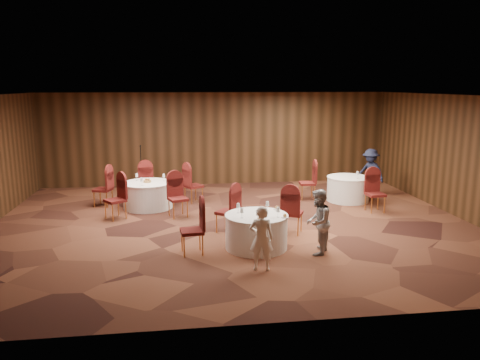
{
  "coord_description": "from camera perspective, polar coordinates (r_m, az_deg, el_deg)",
  "views": [
    {
      "loc": [
        -1.33,
        -11.23,
        3.46
      ],
      "look_at": [
        0.2,
        0.2,
        1.1
      ],
      "focal_mm": 35.0,
      "sensor_mm": 36.0,
      "label": 1
    }
  ],
  "objects": [
    {
      "name": "table_right",
      "position": [
        14.48,
        13.02,
        -1.04
      ],
      "size": [
        1.27,
        1.27,
        0.74
      ],
      "color": "white",
      "rests_on": "ground"
    },
    {
      "name": "tabletop_main",
      "position": [
        9.87,
        2.95,
        -3.82
      ],
      "size": [
        1.03,
        1.04,
        0.22
      ],
      "color": "silver",
      "rests_on": "table_main"
    },
    {
      "name": "mic_stand",
      "position": [
        15.37,
        -11.89,
        0.04
      ],
      "size": [
        0.24,
        0.24,
        1.57
      ],
      "color": "black",
      "rests_on": "ground"
    },
    {
      "name": "tabletop_right",
      "position": [
        14.2,
        14.15,
        0.82
      ],
      "size": [
        0.08,
        0.08,
        0.22
      ],
      "color": "silver",
      "rests_on": "table_right"
    },
    {
      "name": "chairs_left",
      "position": [
        13.55,
        -11.22,
        -1.28
      ],
      "size": [
        3.29,
        2.89,
        1.0
      ],
      "color": "#430D0D",
      "rests_on": "ground"
    },
    {
      "name": "woman_a",
      "position": [
        8.84,
        2.62,
        -7.12
      ],
      "size": [
        0.51,
        0.38,
        1.26
      ],
      "primitive_type": "imported",
      "rotation": [
        0.0,
        0.0,
        2.96
      ],
      "color": "white",
      "rests_on": "ground"
    },
    {
      "name": "woman_b",
      "position": [
        9.79,
        9.47,
        -5.07
      ],
      "size": [
        0.78,
        0.83,
        1.37
      ],
      "primitive_type": "imported",
      "rotation": [
        0.0,
        0.0,
        4.19
      ],
      "color": "#A9AAAE",
      "rests_on": "ground"
    },
    {
      "name": "man_c",
      "position": [
        15.38,
        15.61,
        0.94
      ],
      "size": [
        0.99,
        1.1,
        1.47
      ],
      "primitive_type": "imported",
      "rotation": [
        0.0,
        0.0,
        5.31
      ],
      "color": "black",
      "rests_on": "ground"
    },
    {
      "name": "tabletop_left",
      "position": [
        13.48,
        -11.23,
        0.05
      ],
      "size": [
        0.85,
        0.75,
        0.22
      ],
      "color": "silver",
      "rests_on": "table_left"
    },
    {
      "name": "room_shell",
      "position": [
        11.41,
        -0.86,
        4.03
      ],
      "size": [
        12.0,
        12.0,
        12.0
      ],
      "color": "silver",
      "rests_on": "ground"
    },
    {
      "name": "table_left",
      "position": [
        13.57,
        -11.17,
        -1.79
      ],
      "size": [
        1.4,
        1.4,
        0.74
      ],
      "color": "white",
      "rests_on": "ground"
    },
    {
      "name": "chairs_main",
      "position": [
        10.62,
        -0.11,
        -4.63
      ],
      "size": [
        3.02,
        2.0,
        1.0
      ],
      "color": "#430D0D",
      "rests_on": "ground"
    },
    {
      "name": "ground",
      "position": [
        11.83,
        -0.84,
        -5.45
      ],
      "size": [
        12.0,
        12.0,
        0.0
      ],
      "primitive_type": "plane",
      "color": "black",
      "rests_on": "ground"
    },
    {
      "name": "chairs_right",
      "position": [
        13.91,
        12.04,
        -0.98
      ],
      "size": [
        2.01,
        2.24,
        1.0
      ],
      "color": "#430D0D",
      "rests_on": "ground"
    },
    {
      "name": "table_main",
      "position": [
        10.09,
        2.0,
        -6.24
      ],
      "size": [
        1.35,
        1.35,
        0.74
      ],
      "color": "white",
      "rests_on": "ground"
    }
  ]
}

